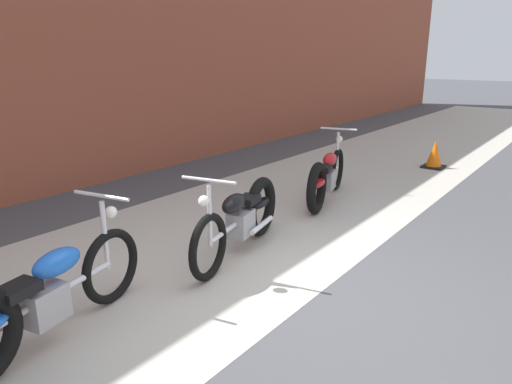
{
  "coord_description": "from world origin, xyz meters",
  "views": [
    {
      "loc": [
        -3.43,
        -1.9,
        2.16
      ],
      "look_at": [
        0.37,
        0.97,
        0.75
      ],
      "focal_mm": 32.89,
      "sensor_mm": 36.0,
      "label": 1
    }
  ],
  "objects": [
    {
      "name": "motorcycle_red",
      "position": [
        2.55,
        1.33,
        0.4
      ],
      "size": [
        1.96,
        0.77,
        1.03
      ],
      "rotation": [
        0.0,
        0.0,
        0.27
      ],
      "color": "black",
      "rests_on": "ground"
    },
    {
      "name": "traffic_cone",
      "position": [
        5.85,
        0.73,
        0.25
      ],
      "size": [
        0.4,
        0.4,
        0.55
      ],
      "color": "orange",
      "rests_on": "ground"
    },
    {
      "name": "brick_building_wall",
      "position": [
        0.0,
        5.2,
        2.65
      ],
      "size": [
        36.0,
        0.5,
        5.31
      ],
      "primitive_type": "cube",
      "color": "brown",
      "rests_on": "ground"
    },
    {
      "name": "sidewalk_slab",
      "position": [
        0.0,
        1.75,
        0.0
      ],
      "size": [
        36.0,
        3.5,
        0.01
      ],
      "primitive_type": "cube",
      "color": "#B2ADA3",
      "rests_on": "ground"
    },
    {
      "name": "motorcycle_black",
      "position": [
        0.46,
        1.21,
        0.4
      ],
      "size": [
        1.98,
        0.72,
        1.03
      ],
      "rotation": [
        0.0,
        0.0,
        3.37
      ],
      "color": "black",
      "rests_on": "ground"
    },
    {
      "name": "ground_plane",
      "position": [
        0.0,
        0.0,
        0.0
      ],
      "size": [
        80.0,
        80.0,
        0.0
      ],
      "primitive_type": "plane",
      "color": "#47474C"
    },
    {
      "name": "motorcycle_blue",
      "position": [
        -1.96,
        1.26,
        0.4
      ],
      "size": [
        1.98,
        0.69,
        1.03
      ],
      "rotation": [
        0.0,
        0.0,
        0.21
      ],
      "color": "black",
      "rests_on": "ground"
    }
  ]
}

